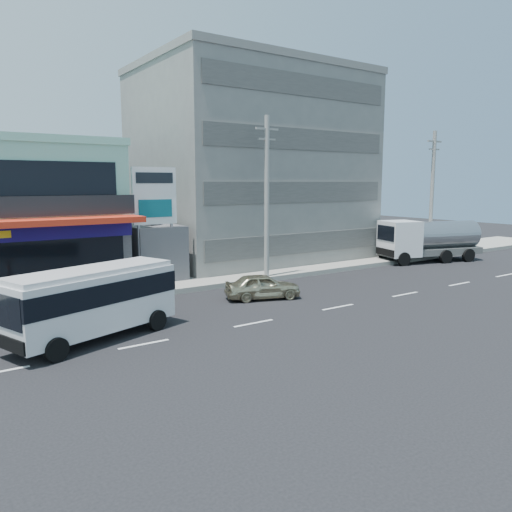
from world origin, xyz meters
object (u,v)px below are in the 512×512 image
at_px(billboard, 155,202).
at_px(minibus, 93,297).
at_px(satellite_dish, 151,224).
at_px(utility_pole_far, 432,194).
at_px(tanker_truck, 427,239).
at_px(concrete_building, 252,170).
at_px(sedan, 263,286).
at_px(motorcycle_rider, 30,304).
at_px(utility_pole_near, 267,197).

relative_size(billboard, minibus, 0.98).
height_order(satellite_dish, minibus, satellite_dish).
bearing_deg(utility_pole_far, tanker_truck, -150.15).
relative_size(concrete_building, sedan, 4.07).
height_order(satellite_dish, motorcycle_rider, satellite_dish).
distance_m(minibus, sedan, 9.59).
distance_m(billboard, motorcycle_rider, 8.94).
distance_m(satellite_dish, billboard, 2.31).
bearing_deg(motorcycle_rider, satellite_dish, 30.80).
bearing_deg(sedan, billboard, 50.87).
bearing_deg(tanker_truck, billboard, 172.95).
bearing_deg(sedan, concrete_building, -12.43).
height_order(billboard, motorcycle_rider, billboard).
xyz_separation_m(satellite_dish, sedan, (3.00, -7.44, -2.90)).
bearing_deg(utility_pole_near, concrete_building, 62.24).
distance_m(billboard, minibus, 10.08).
bearing_deg(billboard, utility_pole_far, -4.57).
distance_m(billboard, sedan, 7.88).
relative_size(minibus, motorcycle_rider, 3.52).
distance_m(utility_pole_far, tanker_truck, 3.80).
height_order(satellite_dish, utility_pole_far, utility_pole_far).
distance_m(utility_pole_near, sedan, 6.62).
xyz_separation_m(billboard, utility_pole_near, (6.50, -1.80, 0.22)).
bearing_deg(tanker_truck, sedan, -170.23).
relative_size(utility_pole_near, tanker_truck, 1.18).
bearing_deg(sedan, utility_pole_far, -59.55).
distance_m(satellite_dish, minibus, 11.45).
xyz_separation_m(utility_pole_far, minibus, (-28.34, -5.74, -3.48)).
bearing_deg(satellite_dish, billboard, -105.52).
height_order(billboard, utility_pole_near, utility_pole_near).
bearing_deg(sedan, utility_pole_near, -18.98).
bearing_deg(satellite_dish, utility_pole_far, -9.29).
relative_size(concrete_building, motorcycle_rider, 8.03).
xyz_separation_m(utility_pole_near, utility_pole_far, (16.00, 0.00, 0.00)).
bearing_deg(utility_pole_far, motorcycle_rider, -177.97).
distance_m(concrete_building, billboard, 12.17).
distance_m(concrete_building, utility_pole_near, 8.79).
distance_m(concrete_building, minibus, 21.76).
height_order(minibus, tanker_truck, tanker_truck).
xyz_separation_m(satellite_dish, utility_pole_near, (6.00, -3.60, 1.57)).
bearing_deg(billboard, motorcycle_rider, -158.65).
relative_size(concrete_building, tanker_truck, 1.90).
distance_m(utility_pole_far, sedan, 19.89).
height_order(billboard, minibus, billboard).
xyz_separation_m(satellite_dish, utility_pole_far, (22.00, -3.60, 1.57)).
distance_m(concrete_building, utility_pole_far, 14.32).
height_order(utility_pole_near, sedan, utility_pole_near).
bearing_deg(utility_pole_far, minibus, -168.56).
relative_size(billboard, tanker_truck, 0.82).
xyz_separation_m(billboard, sedan, (3.50, -5.64, -4.26)).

